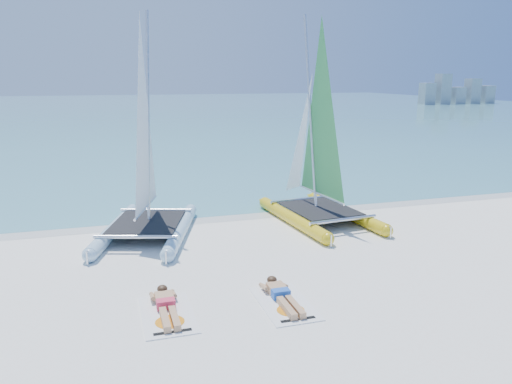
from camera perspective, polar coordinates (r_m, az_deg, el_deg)
ground at (r=11.77m, az=2.97°, el=-9.71°), size 140.00×140.00×0.00m
sea at (r=73.42m, az=-14.22°, el=9.14°), size 140.00×115.00×0.01m
wet_sand_strip at (r=16.76m, az=-3.45°, el=-2.70°), size 140.00×1.40×0.01m
distant_skyline at (r=92.30m, az=21.90°, el=10.54°), size 14.00×2.00×5.00m
catamaran_blue at (r=14.64m, az=-12.55°, el=2.66°), size 3.68×5.35×6.66m
catamaran_yellow at (r=16.23m, az=6.60°, el=4.32°), size 2.80×5.35×6.70m
towel_a at (r=10.21m, az=-10.08°, el=-13.58°), size 1.00×1.85×0.02m
sunbather_a at (r=10.33m, az=-10.24°, el=-12.58°), size 0.37×1.73×0.26m
towel_b at (r=10.51m, az=3.28°, el=-12.58°), size 1.00×1.85×0.02m
sunbather_b at (r=10.62m, az=2.92°, el=-11.63°), size 0.37×1.73×0.26m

